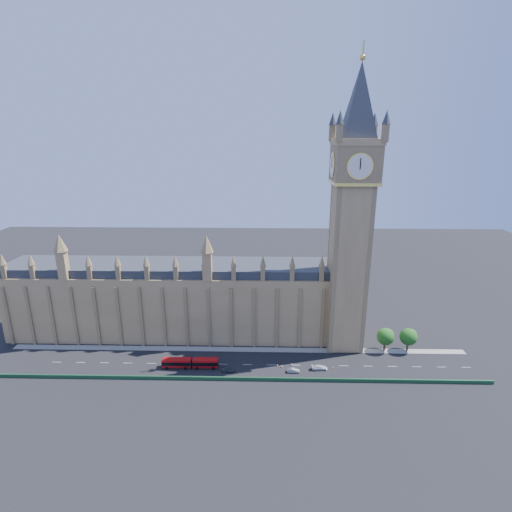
{
  "coord_description": "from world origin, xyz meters",
  "views": [
    {
      "loc": [
        9.59,
        -115.86,
        73.48
      ],
      "look_at": [
        6.7,
        10.0,
        34.71
      ],
      "focal_mm": 28.0,
      "sensor_mm": 36.0,
      "label": 1
    }
  ],
  "objects_px": {
    "car_silver": "(293,371)",
    "car_white": "(320,368)",
    "red_bus": "(190,363)",
    "car_grey": "(228,370)"
  },
  "relations": [
    {
      "from": "red_bus",
      "to": "car_white",
      "type": "distance_m",
      "value": 42.22
    },
    {
      "from": "red_bus",
      "to": "car_grey",
      "type": "distance_m",
      "value": 12.77
    },
    {
      "from": "car_silver",
      "to": "red_bus",
      "type": "bearing_deg",
      "value": 88.18
    },
    {
      "from": "car_silver",
      "to": "car_white",
      "type": "xyz_separation_m",
      "value": [
        8.65,
        1.8,
        0.08
      ]
    },
    {
      "from": "car_grey",
      "to": "car_silver",
      "type": "xyz_separation_m",
      "value": [
        21.01,
        0.15,
        -0.01
      ]
    },
    {
      "from": "car_white",
      "to": "car_silver",
      "type": "bearing_deg",
      "value": 96.98
    },
    {
      "from": "red_bus",
      "to": "car_grey",
      "type": "xyz_separation_m",
      "value": [
        12.54,
        -2.2,
        -0.96
      ]
    },
    {
      "from": "car_white",
      "to": "red_bus",
      "type": "bearing_deg",
      "value": 84.91
    },
    {
      "from": "red_bus",
      "to": "car_white",
      "type": "relative_size",
      "value": 3.56
    },
    {
      "from": "car_silver",
      "to": "car_white",
      "type": "relative_size",
      "value": 0.79
    }
  ]
}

